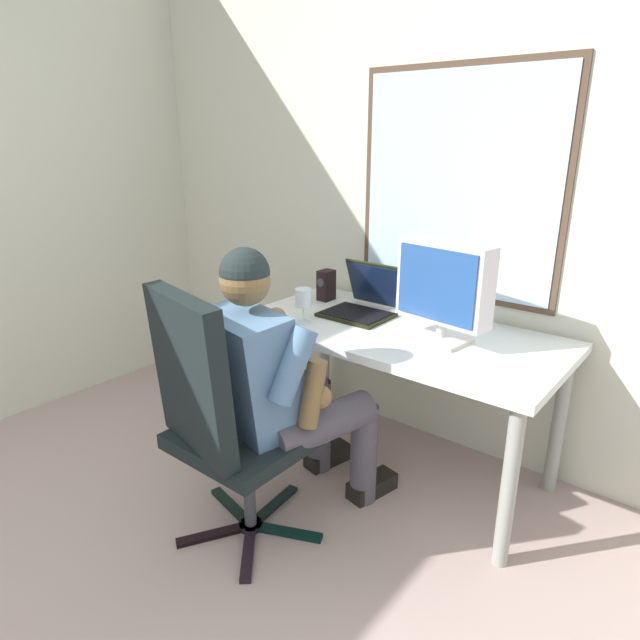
{
  "coord_description": "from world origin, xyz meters",
  "views": [
    {
      "loc": [
        1.03,
        -0.07,
        1.58
      ],
      "look_at": [
        -0.33,
        1.61,
        0.84
      ],
      "focal_mm": 30.68,
      "sensor_mm": 36.0,
      "label": 1
    }
  ],
  "objects_px": {
    "person_seated": "(280,382)",
    "wine_glass": "(303,299)",
    "office_chair": "(219,411)",
    "crt_monitor": "(444,285)",
    "laptop": "(365,300)",
    "desk_speaker": "(326,285)",
    "desk": "(398,347)"
  },
  "relations": [
    {
      "from": "laptop",
      "to": "desk_speaker",
      "type": "bearing_deg",
      "value": 169.77
    },
    {
      "from": "office_chair",
      "to": "laptop",
      "type": "bearing_deg",
      "value": 90.75
    },
    {
      "from": "person_seated",
      "to": "desk",
      "type": "bearing_deg",
      "value": 72.09
    },
    {
      "from": "office_chair",
      "to": "desk",
      "type": "bearing_deg",
      "value": 74.28
    },
    {
      "from": "desk",
      "to": "desk_speaker",
      "type": "bearing_deg",
      "value": 163.85
    },
    {
      "from": "desk",
      "to": "person_seated",
      "type": "height_order",
      "value": "person_seated"
    },
    {
      "from": "laptop",
      "to": "wine_glass",
      "type": "bearing_deg",
      "value": -115.11
    },
    {
      "from": "wine_glass",
      "to": "desk_speaker",
      "type": "xyz_separation_m",
      "value": [
        -0.15,
        0.36,
        -0.03
      ]
    },
    {
      "from": "laptop",
      "to": "crt_monitor",
      "type": "bearing_deg",
      "value": -14.12
    },
    {
      "from": "office_chair",
      "to": "crt_monitor",
      "type": "height_order",
      "value": "crt_monitor"
    },
    {
      "from": "office_chair",
      "to": "wine_glass",
      "type": "bearing_deg",
      "value": 103.03
    },
    {
      "from": "crt_monitor",
      "to": "wine_glass",
      "type": "height_order",
      "value": "crt_monitor"
    },
    {
      "from": "person_seated",
      "to": "wine_glass",
      "type": "distance_m",
      "value": 0.5
    },
    {
      "from": "person_seated",
      "to": "crt_monitor",
      "type": "height_order",
      "value": "person_seated"
    },
    {
      "from": "desk_speaker",
      "to": "office_chair",
      "type": "bearing_deg",
      "value": -73.65
    },
    {
      "from": "desk_speaker",
      "to": "wine_glass",
      "type": "bearing_deg",
      "value": -67.73
    },
    {
      "from": "person_seated",
      "to": "desk_speaker",
      "type": "height_order",
      "value": "person_seated"
    },
    {
      "from": "person_seated",
      "to": "laptop",
      "type": "distance_m",
      "value": 0.73
    },
    {
      "from": "desk",
      "to": "wine_glass",
      "type": "distance_m",
      "value": 0.49
    },
    {
      "from": "crt_monitor",
      "to": "desk_speaker",
      "type": "height_order",
      "value": "crt_monitor"
    },
    {
      "from": "desk",
      "to": "laptop",
      "type": "distance_m",
      "value": 0.32
    },
    {
      "from": "crt_monitor",
      "to": "desk_speaker",
      "type": "bearing_deg",
      "value": 167.35
    },
    {
      "from": "office_chair",
      "to": "laptop",
      "type": "height_order",
      "value": "office_chair"
    },
    {
      "from": "wine_glass",
      "to": "office_chair",
      "type": "bearing_deg",
      "value": -76.97
    },
    {
      "from": "wine_glass",
      "to": "desk_speaker",
      "type": "bearing_deg",
      "value": 112.27
    },
    {
      "from": "wine_glass",
      "to": "desk_speaker",
      "type": "distance_m",
      "value": 0.39
    },
    {
      "from": "person_seated",
      "to": "wine_glass",
      "type": "height_order",
      "value": "person_seated"
    },
    {
      "from": "person_seated",
      "to": "laptop",
      "type": "bearing_deg",
      "value": 95.5
    },
    {
      "from": "person_seated",
      "to": "desk_speaker",
      "type": "distance_m",
      "value": 0.86
    },
    {
      "from": "office_chair",
      "to": "person_seated",
      "type": "height_order",
      "value": "person_seated"
    },
    {
      "from": "person_seated",
      "to": "office_chair",
      "type": "bearing_deg",
      "value": -100.96
    },
    {
      "from": "office_chair",
      "to": "crt_monitor",
      "type": "bearing_deg",
      "value": 61.91
    }
  ]
}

